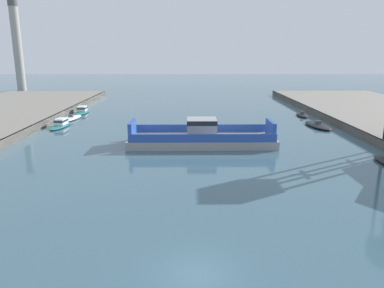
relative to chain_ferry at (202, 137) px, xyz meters
The scene contains 8 objects.
ground_plane 30.37m from the chain_ferry, 92.65° to the right, with size 400.00×400.00×0.00m, color #385666.
chain_ferry is the anchor object (origin of this frame).
moored_boat_near_left 23.69m from the chain_ferry, 31.06° to the left, with size 3.62×8.42×1.03m.
moored_boat_mid_right 36.47m from the chain_ferry, 131.21° to the left, with size 2.76×7.32×1.38m.
moored_boat_far_right 26.71m from the chain_ferry, 151.74° to the left, with size 2.71×7.15×1.42m.
moored_boat_upstream_a 30.84m from the chain_ferry, 140.75° to the left, with size 3.23×7.81×1.01m.
moored_boat_upstream_b 30.92m from the chain_ferry, 47.61° to the left, with size 2.10×5.74×0.98m.
smokestack_distant_a 94.66m from the chain_ferry, 127.51° to the left, with size 3.00×3.00×28.51m.
Camera 1 is at (-0.49, -18.38, 12.33)m, focal length 34.22 mm.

